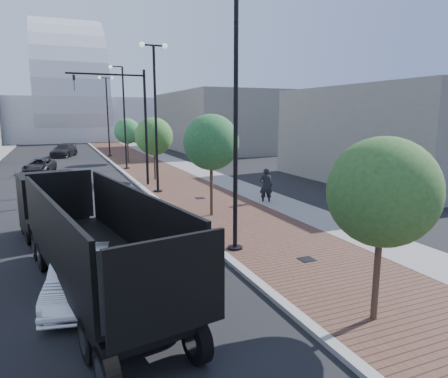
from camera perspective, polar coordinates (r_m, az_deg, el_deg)
name	(u,v)px	position (r m, az deg, el deg)	size (l,w,h in m)	color
sidewalk	(145,161)	(44.04, -11.28, 3.99)	(7.00, 140.00, 0.12)	#4C2D23
concrete_strip	(169,160)	(44.66, -7.88, 4.19)	(2.40, 140.00, 0.13)	slate
curb	(111,162)	(43.48, -15.81, 3.72)	(0.30, 140.00, 0.14)	gray
dump_truck	(68,225)	(14.78, -21.45, -4.85)	(4.39, 13.48, 3.03)	black
white_sedan	(82,274)	(11.94, -19.70, -11.44)	(1.43, 4.10, 1.35)	white
dark_car_mid	(40,166)	(38.33, -24.88, 3.04)	(1.98, 4.30, 1.20)	black
dark_car_far	(64,150)	(51.65, -21.92, 5.14)	(2.07, 5.10, 1.48)	black
pedestrian	(266,186)	(22.67, 6.02, 0.43)	(0.75, 0.49, 2.06)	black
streetlight_1	(233,134)	(14.12, 1.26, 7.83)	(1.44, 0.56, 9.21)	black
streetlight_2	(156,118)	(25.55, -9.75, 10.03)	(1.72, 0.56, 9.28)	black
streetlight_3	(123,122)	(37.32, -14.20, 9.29)	(1.44, 0.56, 9.21)	black
streetlight_4	(108,116)	(49.22, -16.30, 10.01)	(1.72, 0.56, 9.28)	black
traffic_mast	(132,115)	(28.31, -12.98, 10.30)	(5.09, 0.20, 8.00)	black
tree_0	(384,192)	(9.93, 21.87, -0.40)	(2.58, 2.57, 4.57)	#382619
tree_1	(212,142)	(19.23, -1.75, 6.69)	(2.69, 2.69, 5.06)	#382619
tree_2	(154,136)	(30.73, -9.93, 7.42)	(2.84, 2.84, 4.81)	#382619
tree_3	(128,131)	(42.50, -13.64, 8.06)	(2.63, 2.62, 4.63)	#382619
convention_center	(70,109)	(87.93, -21.15, 10.62)	(50.00, 30.00, 50.00)	#AEB1B9
commercial_block_ne	(217,121)	(57.00, -0.99, 9.64)	(12.00, 22.00, 8.00)	slate
commercial_block_e	(391,135)	(32.67, 22.77, 7.16)	(10.00, 16.00, 7.00)	slate
utility_cover_1	(307,259)	(14.19, 11.75, -9.82)	(0.50, 0.50, 0.02)	black
utility_cover_2	(200,198)	(23.69, -3.47, -1.30)	(0.50, 0.50, 0.02)	black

